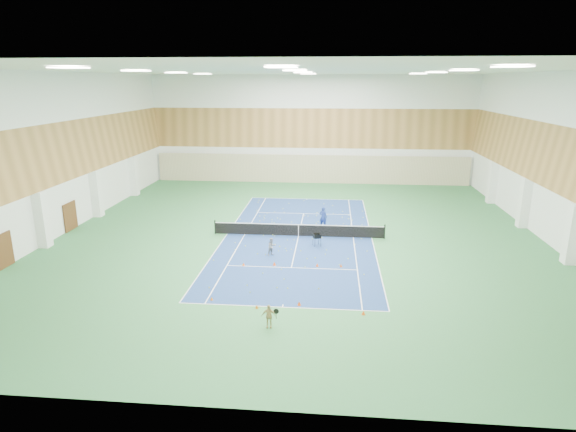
{
  "coord_description": "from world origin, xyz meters",
  "views": [
    {
      "loc": [
        2.36,
        -34.47,
        11.35
      ],
      "look_at": [
        -0.66,
        -1.53,
        2.0
      ],
      "focal_mm": 30.0,
      "sensor_mm": 36.0,
      "label": 1
    }
  ],
  "objects": [
    {
      "name": "back_curtain",
      "position": [
        0.0,
        19.75,
        1.6
      ],
      "size": [
        35.4,
        0.16,
        3.2
      ],
      "primitive_type": "cube",
      "color": "#C6B793",
      "rests_on": "ground"
    },
    {
      "name": "child_court",
      "position": [
        -1.51,
        -4.24,
        0.61
      ],
      "size": [
        0.74,
        0.74,
        1.21
      ],
      "primitive_type": "imported",
      "rotation": [
        0.0,
        0.0,
        0.76
      ],
      "color": "gray",
      "rests_on": "ground"
    },
    {
      "name": "coach",
      "position": [
        1.79,
        2.46,
        0.85
      ],
      "size": [
        0.7,
        0.55,
        1.69
      ],
      "primitive_type": "imported",
      "rotation": [
        0.0,
        0.0,
        2.88
      ],
      "color": "navy",
      "rests_on": "ground"
    },
    {
      "name": "cone_svc_b",
      "position": [
        -1.11,
        -6.08,
        0.12
      ],
      "size": [
        0.22,
        0.22,
        0.24
      ],
      "primitive_type": "cone",
      "color": "#FF4D0D",
      "rests_on": "ground"
    },
    {
      "name": "room_shell",
      "position": [
        0.0,
        0.0,
        6.0
      ],
      "size": [
        36.0,
        40.0,
        12.0
      ],
      "primitive_type": null,
      "color": "white",
      "rests_on": "ground"
    },
    {
      "name": "wood_cladding",
      "position": [
        0.0,
        0.0,
        8.0
      ],
      "size": [
        36.0,
        40.0,
        8.0
      ],
      "primitive_type": null,
      "color": "#A7763E",
      "rests_on": "room_shell"
    },
    {
      "name": "cone_svc_d",
      "position": [
        3.11,
        -5.98,
        0.1
      ],
      "size": [
        0.18,
        0.18,
        0.2
      ],
      "primitive_type": "cone",
      "color": "#E2520B",
      "rests_on": "ground"
    },
    {
      "name": "cone_base_a",
      "position": [
        -3.86,
        -11.39,
        0.09
      ],
      "size": [
        0.17,
        0.17,
        0.19
      ],
      "primitive_type": "cone",
      "color": "orange",
      "rests_on": "ground"
    },
    {
      "name": "tennis_balls_scatter",
      "position": [
        0.0,
        0.0,
        0.05
      ],
      "size": [
        10.57,
        22.77,
        0.07
      ],
      "primitive_type": null,
      "color": "#CEDD25",
      "rests_on": "ground"
    },
    {
      "name": "door_left_a",
      "position": [
        -17.92,
        -8.0,
        1.1
      ],
      "size": [
        0.08,
        1.8,
        2.2
      ],
      "primitive_type": "cube",
      "color": "#593319",
      "rests_on": "ground"
    },
    {
      "name": "child_apron",
      "position": [
        -0.43,
        -14.01,
        0.58
      ],
      "size": [
        0.7,
        0.32,
        1.17
      ],
      "primitive_type": "imported",
      "rotation": [
        0.0,
        0.0,
        0.05
      ],
      "color": "tan",
      "rests_on": "ground"
    },
    {
      "name": "cone_base_b",
      "position": [
        -1.31,
        -12.11,
        0.1
      ],
      "size": [
        0.18,
        0.18,
        0.2
      ],
      "primitive_type": "cone",
      "color": "orange",
      "rests_on": "ground"
    },
    {
      "name": "cone_base_c",
      "position": [
        0.85,
        -11.58,
        0.11
      ],
      "size": [
        0.21,
        0.21,
        0.23
      ],
      "primitive_type": "cone",
      "color": "#FF540D",
      "rests_on": "ground"
    },
    {
      "name": "cone_svc_c",
      "position": [
        1.61,
        -6.02,
        0.11
      ],
      "size": [
        0.2,
        0.2,
        0.22
      ],
      "primitive_type": "cone",
      "color": "#F14D0C",
      "rests_on": "ground"
    },
    {
      "name": "ball_cart",
      "position": [
        1.45,
        -2.08,
        0.45
      ],
      "size": [
        0.67,
        0.67,
        0.9
      ],
      "primitive_type": null,
      "rotation": [
        0.0,
        0.0,
        0.36
      ],
      "color": "black",
      "rests_on": "ground"
    },
    {
      "name": "court_surface",
      "position": [
        0.0,
        0.0,
        0.01
      ],
      "size": [
        10.97,
        23.77,
        0.01
      ],
      "primitive_type": "cube",
      "color": "navy",
      "rests_on": "ground"
    },
    {
      "name": "ground",
      "position": [
        0.0,
        0.0,
        0.0
      ],
      "size": [
        40.0,
        40.0,
        0.0
      ],
      "primitive_type": "plane",
      "color": "#2E6C3B",
      "rests_on": "ground"
    },
    {
      "name": "tennis_net",
      "position": [
        0.0,
        0.0,
        0.55
      ],
      "size": [
        12.8,
        0.1,
        1.1
      ],
      "primitive_type": null,
      "color": "black",
      "rests_on": "ground"
    },
    {
      "name": "cone_base_d",
      "position": [
        4.14,
        -12.31,
        0.11
      ],
      "size": [
        0.2,
        0.2,
        0.22
      ],
      "primitive_type": "cone",
      "color": "#E94D0C",
      "rests_on": "ground"
    },
    {
      "name": "cone_svc_a",
      "position": [
        -3.05,
        -6.32,
        0.1
      ],
      "size": [
        0.18,
        0.18,
        0.2
      ],
      "primitive_type": "cone",
      "color": "#FF480D",
      "rests_on": "ground"
    },
    {
      "name": "door_left_b",
      "position": [
        -17.92,
        0.0,
        1.1
      ],
      "size": [
        0.08,
        1.8,
        2.2
      ],
      "primitive_type": "cube",
      "color": "#593319",
      "rests_on": "ground"
    },
    {
      "name": "ceiling_light_grid",
      "position": [
        0.0,
        0.0,
        11.92
      ],
      "size": [
        21.4,
        25.4,
        0.06
      ],
      "primitive_type": null,
      "color": "white",
      "rests_on": "room_shell"
    }
  ]
}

